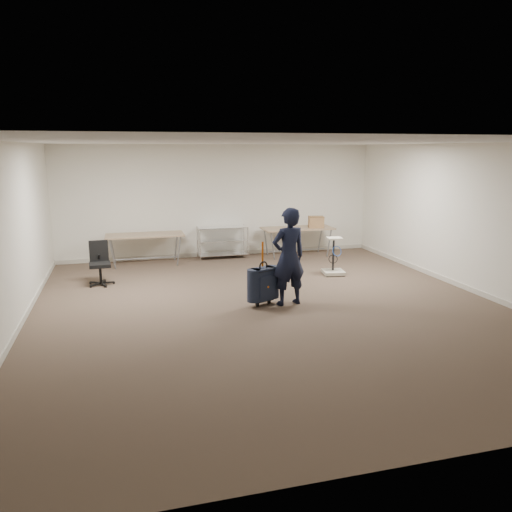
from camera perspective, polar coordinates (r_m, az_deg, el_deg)
name	(u,v)px	position (r m, az deg, el deg)	size (l,w,h in m)	color
ground	(271,308)	(8.65, 1.72, -5.97)	(9.00, 9.00, 0.00)	#45342A
room_shell	(251,285)	(9.91, -0.60, -3.30)	(8.00, 9.00, 9.00)	white
folding_table_left	(145,236)	(12.00, -12.58, 2.20)	(1.80, 0.75, 0.73)	#8C7256
folding_table_right	(298,230)	(12.73, 4.77, 3.02)	(1.80, 0.75, 0.73)	#8C7256
wire_shelf	(222,241)	(12.51, -3.86, 1.76)	(1.22, 0.47, 0.80)	white
person	(289,257)	(8.66, 3.75, -0.09)	(0.63, 0.41, 1.72)	black
suitcase	(263,284)	(8.70, 0.83, -3.23)	(0.47, 0.38, 1.13)	#161C32
office_chair	(100,272)	(10.53, -17.37, -1.72)	(0.53, 0.53, 0.88)	black
equipment_cart	(334,265)	(10.99, 8.86, -1.01)	(0.51, 0.51, 0.82)	beige
cardboard_box	(316,222)	(12.80, 6.89, 3.89)	(0.38, 0.28, 0.28)	olive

